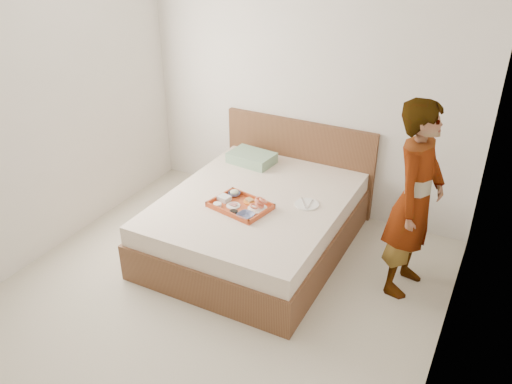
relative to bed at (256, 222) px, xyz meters
The scene contains 18 objects.
ground 1.04m from the bed, 87.47° to the right, with size 3.50×4.00×0.01m, color beige.
wall_back 1.44m from the bed, 87.47° to the left, with size 3.50×0.01×2.60m, color silver.
wall_left 2.23m from the bed, 149.62° to the right, with size 0.01×4.00×2.60m, color silver.
wall_right 2.30m from the bed, 29.13° to the right, with size 0.01×4.00×2.60m, color silver.
bed is the anchor object (origin of this frame).
headboard 0.99m from the bed, 90.00° to the left, with size 1.65×0.06×0.95m, color brown.
pillow 0.82m from the bed, 120.97° to the left, with size 0.45×0.31×0.11m, color gray.
tray 0.37m from the bed, 100.53° to the right, with size 0.50×0.37×0.05m, color #CC4D27.
prawn_plate 0.37m from the bed, 59.74° to the right, with size 0.17×0.17×0.01m, color white.
navy_bowl_big 0.48m from the bed, 76.05° to the right, with size 0.14×0.14×0.04m, color navy.
sauce_dish 0.47m from the bed, 94.51° to the right, with size 0.07×0.07×0.03m, color black.
meat_plate 0.39m from the bed, 111.53° to the right, with size 0.12×0.12×0.01m, color white.
bread_plate 0.31m from the bed, 90.12° to the right, with size 0.12×0.12×0.01m, color orange.
salad_bowl 0.36m from the bed, 157.19° to the right, with size 0.11×0.11×0.03m, color navy.
plastic_tub 0.42m from the bed, 137.49° to the right, with size 0.11×0.09×0.05m, color silver.
cheese_round 0.48m from the bed, 125.64° to the right, with size 0.07×0.07×0.03m, color white.
dinner_plate 0.54m from the bed, 11.17° to the left, with size 0.22×0.22×0.01m, color white.
person 1.50m from the bed, ahead, with size 0.61×0.40×1.66m, color silver.
Camera 1 is at (1.89, -2.72, 2.87)m, focal length 36.84 mm.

